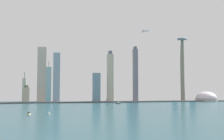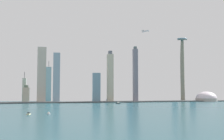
# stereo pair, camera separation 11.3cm
# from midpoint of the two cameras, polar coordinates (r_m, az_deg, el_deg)

# --- Properties ---
(ground_plane) EXTENTS (6000.00, 6000.00, 0.00)m
(ground_plane) POSITION_cam_midpoint_polar(r_m,az_deg,el_deg) (404.45, 18.25, -9.45)
(ground_plane) COLOR #244B54
(waterfront_pier) EXTENTS (893.14, 58.82, 3.12)m
(waterfront_pier) POSITION_cam_midpoint_polar(r_m,az_deg,el_deg) (917.53, -0.06, -6.47)
(waterfront_pier) COLOR #474B4C
(waterfront_pier) RESTS_ON ground
(observation_tower) EXTENTS (38.90, 38.90, 336.38)m
(observation_tower) POSITION_cam_midpoint_polar(r_m,az_deg,el_deg) (1032.69, 14.10, 2.36)
(observation_tower) COLOR gray
(observation_tower) RESTS_ON ground
(stadium_dome) EXTENTS (75.27, 75.27, 46.19)m
(stadium_dome) POSITION_cam_midpoint_polar(r_m,az_deg,el_deg) (1047.89, 18.68, -5.51)
(stadium_dome) COLOR #B0A59E
(stadium_dome) RESTS_ON ground
(skyscraper_0) EXTENTS (18.17, 23.44, 139.66)m
(skyscraper_0) POSITION_cam_midpoint_polar(r_m,az_deg,el_deg) (991.68, -12.82, -2.84)
(skyscraper_0) COLOR #81B0BD
(skyscraper_0) RESTS_ON ground
(skyscraper_1) EXTENTS (26.67, 27.22, 160.79)m
(skyscraper_1) POSITION_cam_midpoint_polar(r_m,az_deg,el_deg) (1046.01, 3.92, -1.94)
(skyscraper_1) COLOR #6280A4
(skyscraper_1) RESTS_ON ground
(skyscraper_2) EXTENTS (17.34, 25.94, 169.12)m
(skyscraper_2) POSITION_cam_midpoint_polar(r_m,az_deg,el_deg) (923.52, -0.38, -1.51)
(skyscraper_2) COLOR beige
(skyscraper_2) RESTS_ON ground
(skyscraper_3) EXTENTS (17.50, 13.70, 77.41)m
(skyscraper_3) POSITION_cam_midpoint_polar(r_m,az_deg,el_deg) (1059.18, 16.09, -3.98)
(skyscraper_3) COLOR #456E8A
(skyscraper_3) RESTS_ON ground
(skyscraper_4) EXTENTS (26.81, 19.29, 67.87)m
(skyscraper_4) POSITION_cam_midpoint_polar(r_m,az_deg,el_deg) (1017.15, -0.56, -4.55)
(skyscraper_4) COLOR #7D94B5
(skyscraper_4) RESTS_ON ground
(skyscraper_5) EXTENTS (24.82, 13.55, 94.49)m
(skyscraper_5) POSITION_cam_midpoint_polar(r_m,az_deg,el_deg) (903.22, -3.22, -3.60)
(skyscraper_5) COLOR #6B8B9F
(skyscraper_5) RESTS_ON ground
(skyscraper_6) EXTENTS (15.43, 20.38, 145.62)m
(skyscraper_6) POSITION_cam_midpoint_polar(r_m,az_deg,el_deg) (1114.03, 12.61, -2.46)
(skyscraper_6) COLOR #94ADC2
(skyscraper_6) RESTS_ON ground
(skyscraper_7) EXTENTS (27.44, 13.90, 177.07)m
(skyscraper_7) POSITION_cam_midpoint_polar(r_m,az_deg,el_deg) (921.47, -14.14, -0.92)
(skyscraper_7) COLOR beige
(skyscraper_7) RESTS_ON ground
(skyscraper_8) EXTENTS (20.92, 18.01, 156.89)m
(skyscraper_8) POSITION_cam_midpoint_polar(r_m,az_deg,el_deg) (898.18, -11.26, -1.53)
(skyscraper_8) COLOR #87A0B2
(skyscraper_8) RESTS_ON ground
(skyscraper_9) EXTENTS (12.37, 14.16, 102.15)m
(skyscraper_9) POSITION_cam_midpoint_polar(r_m,az_deg,el_deg) (1005.02, -17.46, -3.87)
(skyscraper_9) COLOR beige
(skyscraper_9) RESTS_ON ground
(skyscraper_10) EXTENTS (14.22, 16.10, 186.24)m
(skyscraper_10) POSITION_cam_midpoint_polar(r_m,az_deg,el_deg) (942.97, 4.78, -0.98)
(skyscraper_10) COLOR slate
(skyscraper_10) RESTS_ON ground
(skyscraper_11) EXTENTS (19.93, 27.36, 55.34)m
(skyscraper_11) POSITION_cam_midpoint_polar(r_m,az_deg,el_deg) (968.20, -17.11, -4.75)
(skyscraper_11) COLOR #BDAD98
(skyscraper_11) RESTS_ON ground
(boat_0) EXTENTS (13.99, 11.07, 10.16)m
(boat_0) POSITION_cam_midpoint_polar(r_m,az_deg,el_deg) (813.40, 1.25, -6.75)
(boat_0) COLOR black
(boat_0) RESTS_ON ground
(boat_1) EXTENTS (5.58, 7.28, 3.74)m
(boat_1) POSITION_cam_midpoint_polar(r_m,az_deg,el_deg) (467.65, -12.77, -8.64)
(boat_1) COLOR white
(boat_1) RESTS_ON ground
(boat_2) EXTENTS (6.36, 11.42, 4.18)m
(boat_2) POSITION_cam_midpoint_polar(r_m,az_deg,el_deg) (467.73, -16.63, -8.55)
(boat_2) COLOR beige
(boat_2) RESTS_ON ground
(channel_buoy_0) EXTENTS (1.95, 1.95, 1.98)m
(channel_buoy_0) POSITION_cam_midpoint_polar(r_m,az_deg,el_deg) (797.71, 14.29, -6.73)
(channel_buoy_0) COLOR yellow
(channel_buoy_0) RESTS_ON ground
(channel_buoy_2) EXTENTS (1.52, 1.52, 2.92)m
(channel_buoy_2) POSITION_cam_midpoint_polar(r_m,az_deg,el_deg) (762.12, 20.04, -6.70)
(channel_buoy_2) COLOR green
(channel_buoy_2) RESTS_ON ground
(airplane) EXTENTS (31.19, 29.80, 7.91)m
(airplane) POSITION_cam_midpoint_polar(r_m,az_deg,el_deg) (890.79, 6.83, 7.89)
(airplane) COLOR silver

